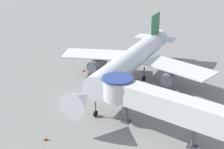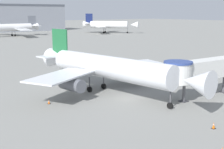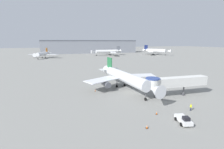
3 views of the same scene
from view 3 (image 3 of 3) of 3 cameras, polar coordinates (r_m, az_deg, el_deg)
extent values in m
plane|color=gray|center=(49.82, 7.23, -6.82)|extent=(800.00, 800.00, 0.00)
cylinder|color=silver|center=(51.85, 4.98, -1.03)|extent=(7.11, 24.23, 3.59)
cone|color=silver|center=(39.83, 16.20, -5.69)|extent=(4.13, 4.44, 3.59)
cone|color=silver|center=(63.37, -1.03, 1.50)|extent=(4.35, 5.85, 3.59)
cube|color=silver|center=(50.97, -3.88, -1.98)|extent=(12.79, 9.97, 0.22)
cube|color=silver|center=(58.08, 10.24, -0.36)|extent=(12.35, 7.16, 0.22)
cube|color=#1E6638|center=(62.60, -0.94, 4.35)|extent=(0.88, 4.32, 4.66)
cube|color=silver|center=(63.50, -1.13, 2.09)|extent=(8.27, 4.17, 0.18)
cylinder|color=#565960|center=(50.45, -2.32, -3.57)|extent=(2.59, 4.57, 1.97)
cylinder|color=#565960|center=(56.80, 10.19, -1.93)|extent=(2.59, 4.57, 1.97)
cylinder|color=#4C4C51|center=(43.46, 12.68, -7.89)|extent=(0.18, 0.18, 2.06)
cylinder|color=black|center=(43.82, 12.62, -9.16)|extent=(0.39, 0.93, 0.90)
cylinder|color=#4C4C51|center=(54.36, 1.86, -3.43)|extent=(0.22, 0.22, 2.06)
cylinder|color=black|center=(54.65, 1.85, -4.47)|extent=(0.53, 0.95, 0.90)
cylinder|color=#4C4C51|center=(55.85, 4.82, -3.04)|extent=(0.22, 0.22, 2.06)
cylinder|color=black|center=(56.14, 4.80, -4.05)|extent=(0.53, 0.95, 0.90)
cube|color=silver|center=(50.00, 24.30, -2.49)|extent=(18.24, 3.39, 2.80)
cylinder|color=silver|center=(45.00, 15.18, -3.38)|extent=(3.90, 3.90, 2.80)
cylinder|color=navy|center=(44.62, 15.29, -1.46)|extent=(4.10, 4.10, 0.30)
cylinder|color=#56565B|center=(46.57, 16.54, -6.68)|extent=(0.44, 0.44, 3.03)
cube|color=#333338|center=(47.05, 16.43, -8.35)|extent=(1.10, 1.10, 0.12)
cylinder|color=#56565B|center=(51.89, 25.59, -5.44)|extent=(0.44, 0.44, 3.03)
cube|color=#333338|center=(52.33, 25.45, -6.95)|extent=(1.10, 1.10, 0.12)
cube|color=silver|center=(35.13, 25.53, -15.26)|extent=(2.73, 4.28, 0.78)
cube|color=black|center=(34.13, 26.40, -14.80)|extent=(1.37, 1.33, 0.70)
cylinder|color=black|center=(34.02, 24.89, -16.87)|extent=(0.46, 0.77, 0.72)
cylinder|color=black|center=(34.98, 27.84, -16.34)|extent=(0.46, 0.77, 0.72)
cylinder|color=black|center=(35.69, 23.15, -15.28)|extent=(0.46, 0.77, 0.72)
cylinder|color=black|center=(36.60, 25.99, -14.84)|extent=(0.46, 0.77, 0.72)
cube|color=black|center=(31.39, 13.14, -19.30)|extent=(0.46, 0.46, 0.04)
cone|color=orange|center=(31.19, 13.18, -18.71)|extent=(0.31, 0.31, 0.71)
cylinder|color=white|center=(31.15, 13.18, -18.58)|extent=(0.17, 0.17, 0.09)
cube|color=black|center=(37.04, 16.61, -14.30)|extent=(0.43, 0.43, 0.04)
cone|color=orange|center=(36.89, 16.65, -13.80)|extent=(0.30, 0.30, 0.67)
cylinder|color=white|center=(36.85, 16.65, -13.69)|extent=(0.16, 0.16, 0.08)
cube|color=black|center=(50.90, -6.37, -6.35)|extent=(0.41, 0.41, 0.04)
cone|color=orange|center=(50.79, -6.38, -5.99)|extent=(0.28, 0.28, 0.63)
cylinder|color=white|center=(50.77, -6.38, -5.91)|extent=(0.15, 0.15, 0.08)
cylinder|color=#1E2338|center=(41.66, 27.87, -11.57)|extent=(0.13, 0.13, 0.86)
cylinder|color=#1E2338|center=(41.68, 27.62, -11.53)|extent=(0.13, 0.13, 0.86)
cube|color=#D1E019|center=(41.38, 27.86, -10.56)|extent=(0.37, 0.39, 0.68)
sphere|color=tan|center=(41.21, 27.92, -9.98)|extent=(0.23, 0.23, 0.23)
cylinder|color=white|center=(195.36, 16.33, 8.71)|extent=(18.34, 20.46, 4.32)
cone|color=white|center=(191.45, 20.87, 8.33)|extent=(6.37, 6.42, 4.32)
cone|color=white|center=(199.52, 12.69, 8.97)|extent=(7.49, 7.73, 4.32)
cube|color=white|center=(187.17, 14.57, 8.43)|extent=(12.49, 15.58, 0.22)
cube|color=white|center=(205.46, 16.30, 8.66)|extent=(15.87, 10.78, 0.22)
cube|color=#141E4C|center=(199.23, 12.83, 10.08)|extent=(3.09, 3.56, 5.61)
cube|color=white|center=(199.60, 12.61, 9.20)|extent=(9.74, 8.96, 0.18)
cylinder|color=#4C4C51|center=(192.58, 19.59, 7.43)|extent=(0.18, 0.18, 2.48)
cylinder|color=black|center=(192.68, 19.57, 7.06)|extent=(0.91, 1.01, 1.10)
cylinder|color=#4C4C51|center=(194.59, 15.28, 7.75)|extent=(0.22, 0.22, 2.48)
cylinder|color=black|center=(194.69, 15.26, 7.39)|extent=(1.02, 1.10, 1.10)
cylinder|color=#4C4C51|center=(198.29, 15.63, 7.81)|extent=(0.22, 0.22, 2.48)
cylinder|color=black|center=(198.38, 15.61, 7.45)|extent=(1.02, 1.10, 1.10)
cylinder|color=silver|center=(163.71, -25.02, 7.12)|extent=(9.12, 17.77, 3.55)
cone|color=silver|center=(153.06, -27.10, 6.63)|extent=(4.63, 4.85, 3.55)
cone|color=silver|center=(172.66, -23.51, 7.47)|extent=(5.10, 6.19, 3.55)
cube|color=silver|center=(169.99, -27.13, 6.86)|extent=(13.25, 4.56, 0.22)
cube|color=silver|center=(162.44, -21.95, 7.13)|extent=(13.08, 11.37, 0.22)
cube|color=orange|center=(172.23, -23.64, 8.52)|extent=(1.37, 3.37, 4.61)
cube|color=silver|center=(172.85, -23.49, 7.68)|extent=(9.25, 5.24, 0.18)
cylinder|color=#4C4C51|center=(156.14, -26.41, 5.75)|extent=(0.18, 0.18, 2.04)
cylinder|color=black|center=(156.24, -26.38, 5.38)|extent=(0.61, 1.12, 1.10)
cylinder|color=#4C4C51|center=(166.62, -25.08, 6.22)|extent=(0.22, 0.22, 2.04)
cylinder|color=black|center=(166.71, -25.05, 5.87)|extent=(0.74, 1.17, 1.10)
cylinder|color=#4C4C51|center=(165.17, -24.09, 6.26)|extent=(0.22, 0.22, 2.04)
cylinder|color=black|center=(165.27, -24.06, 5.91)|extent=(0.74, 1.17, 1.10)
cylinder|color=white|center=(180.44, -1.89, 8.79)|extent=(27.61, 6.84, 3.91)
cone|color=white|center=(174.98, -7.27, 8.58)|extent=(4.70, 4.35, 3.91)
cone|color=white|center=(186.35, 2.48, 8.90)|extent=(6.25, 4.52, 3.91)
cube|color=white|center=(191.90, -2.06, 8.80)|extent=(12.78, 18.73, 0.22)
cube|color=white|center=(171.79, 0.55, 8.38)|extent=(9.53, 18.69, 0.22)
cube|color=slate|center=(186.03, 2.41, 9.98)|extent=(4.87, 0.76, 5.08)
cube|color=white|center=(186.43, 2.57, 9.11)|extent=(4.70, 12.43, 0.18)
cylinder|color=#4C4C51|center=(176.39, -5.92, 7.64)|extent=(0.18, 0.18, 2.25)
cylinder|color=black|center=(176.49, -5.91, 7.27)|extent=(1.12, 0.38, 1.10)
cylinder|color=#4C4C51|center=(183.54, -1.08, 7.89)|extent=(0.22, 0.22, 2.25)
cylinder|color=black|center=(183.63, -1.08, 7.54)|extent=(1.14, 0.52, 1.10)
cylinder|color=#4C4C51|center=(180.29, -0.66, 7.81)|extent=(0.22, 0.22, 2.25)
cylinder|color=black|center=(180.38, -0.66, 7.45)|extent=(1.14, 0.52, 1.10)
cube|color=gray|center=(220.61, -8.03, 10.30)|extent=(131.76, 19.43, 16.85)
cube|color=#4C515B|center=(220.47, -8.10, 12.65)|extent=(131.76, 19.82, 1.20)
camera|label=1|loc=(44.48, 68.16, 12.09)|focal=50.00mm
camera|label=2|loc=(13.42, -67.71, -10.20)|focal=50.00mm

